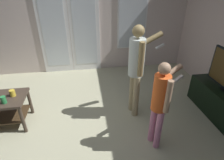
% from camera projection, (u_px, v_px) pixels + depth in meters
% --- Properties ---
extents(ground_plane, '(5.88, 4.64, 0.02)m').
position_uv_depth(ground_plane, '(66.00, 135.00, 2.74)').
color(ground_plane, '#AEAD8D').
extents(wall_back_with_doors, '(5.88, 0.09, 2.82)m').
position_uv_depth(wall_back_with_doors, '(67.00, 14.00, 4.05)').
color(wall_back_with_doors, beige).
rests_on(wall_back_with_doors, ground_plane).
extents(person_adult, '(0.64, 0.46, 1.51)m').
position_uv_depth(person_adult, '(137.00, 65.00, 2.77)').
color(person_adult, tan).
rests_on(person_adult, ground_plane).
extents(person_child, '(0.50, 0.43, 1.25)m').
position_uv_depth(person_child, '(160.00, 99.00, 2.24)').
color(person_child, pink).
rests_on(person_child, ground_plane).
extents(cup_near_edge, '(0.07, 0.07, 0.11)m').
position_uv_depth(cup_near_edge, '(3.00, 100.00, 2.57)').
color(cup_near_edge, '#2A8244').
rests_on(cup_near_edge, coffee_table).
extents(cup_by_laptop, '(0.08, 0.08, 0.10)m').
position_uv_depth(cup_by_laptop, '(12.00, 93.00, 2.73)').
color(cup_by_laptop, gold).
rests_on(cup_by_laptop, coffee_table).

